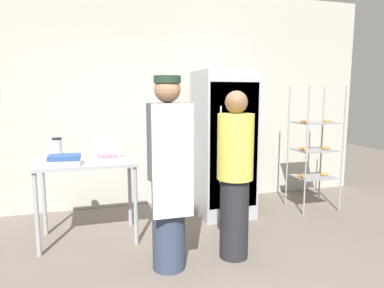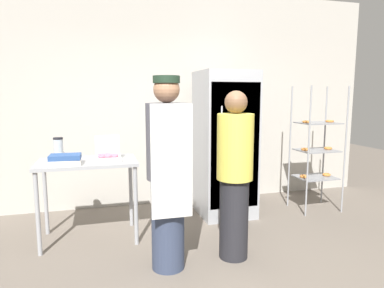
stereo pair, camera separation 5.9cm
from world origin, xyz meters
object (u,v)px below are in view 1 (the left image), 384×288
refrigerator (223,144)px  person_customer (235,175)px  binder_stack (65,160)px  person_baker (168,172)px  blender_pitcher (57,150)px  baking_rack (314,150)px  donut_box (107,157)px

refrigerator → person_customer: refrigerator is taller
binder_stack → person_baker: bearing=-36.8°
person_customer → blender_pitcher: bearing=150.5°
baking_rack → person_baker: (-2.29, -1.07, 0.07)m
blender_pitcher → binder_stack: bearing=-73.1°
refrigerator → blender_pitcher: 2.04m
binder_stack → person_baker: 1.14m
blender_pitcher → person_baker: (1.00, -0.98, -0.08)m
baking_rack → binder_stack: 3.23m
refrigerator → baking_rack: bearing=-8.3°
refrigerator → binder_stack: refrigerator is taller
donut_box → person_baker: size_ratio=0.15×
donut_box → blender_pitcher: size_ratio=1.08×
blender_pitcher → donut_box: bearing=-22.1°
refrigerator → person_customer: bearing=-106.6°
baking_rack → donut_box: (-2.78, -0.30, 0.10)m
donut_box → person_baker: bearing=-57.6°
person_baker → person_customer: bearing=3.3°
refrigerator → person_baker: (-1.02, -1.25, -0.03)m
person_baker → person_customer: size_ratio=1.08×
baking_rack → binder_stack: (-3.20, -0.39, 0.10)m
donut_box → person_customer: bearing=-32.5°
refrigerator → donut_box: bearing=-162.3°
person_customer → refrigerator: bearing=73.4°
binder_stack → person_customer: person_customer is taller
donut_box → binder_stack: donut_box is taller
baking_rack → binder_stack: baking_rack is taller
donut_box → person_customer: size_ratio=0.16×
person_baker → binder_stack: bearing=143.2°
binder_stack → person_baker: (0.91, -0.68, -0.03)m
refrigerator → person_baker: bearing=-129.1°
baking_rack → person_baker: size_ratio=0.97×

